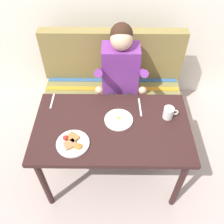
{
  "coord_description": "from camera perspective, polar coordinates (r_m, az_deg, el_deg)",
  "views": [
    {
      "loc": [
        0.01,
        -1.19,
        2.17
      ],
      "look_at": [
        0.0,
        0.15,
        0.72
      ],
      "focal_mm": 39.25,
      "sensor_mm": 36.0,
      "label": 1
    }
  ],
  "objects": [
    {
      "name": "person",
      "position": [
        2.29,
        1.99,
        8.46
      ],
      "size": [
        0.45,
        0.61,
        1.21
      ],
      "color": "#723084",
      "rests_on": "ground"
    },
    {
      "name": "fork",
      "position": [
        2.11,
        -13.74,
        2.51
      ],
      "size": [
        0.02,
        0.17,
        0.0
      ],
      "primitive_type": "cube",
      "rotation": [
        0.0,
        0.0,
        -0.01
      ],
      "color": "silver",
      "rests_on": "table"
    },
    {
      "name": "plate_breakfast",
      "position": [
        1.78,
        -9.19,
        -7.12
      ],
      "size": [
        0.24,
        0.24,
        0.05
      ],
      "color": "white",
      "rests_on": "table"
    },
    {
      "name": "couch",
      "position": [
        2.69,
        0.12,
        3.98
      ],
      "size": [
        1.44,
        0.56,
        1.0
      ],
      "color": "olive",
      "rests_on": "ground"
    },
    {
      "name": "ground_plane",
      "position": [
        2.48,
        -0.03,
        -13.98
      ],
      "size": [
        8.0,
        8.0,
        0.0
      ],
      "primitive_type": "plane",
      "color": "#B19D95"
    },
    {
      "name": "knife",
      "position": [
        2.01,
        6.53,
        1.16
      ],
      "size": [
        0.02,
        0.2,
        0.0
      ],
      "primitive_type": "cube",
      "rotation": [
        0.0,
        0.0,
        0.04
      ],
      "color": "silver",
      "rests_on": "table"
    },
    {
      "name": "table",
      "position": [
        1.94,
        -0.04,
        -4.72
      ],
      "size": [
        1.2,
        0.7,
        0.73
      ],
      "color": "black",
      "rests_on": "ground"
    },
    {
      "name": "plate_eggs",
      "position": [
        1.9,
        1.56,
        -1.78
      ],
      "size": [
        0.22,
        0.22,
        0.04
      ],
      "color": "white",
      "rests_on": "table"
    },
    {
      "name": "coffee_mug",
      "position": [
        1.94,
        13.06,
        -0.12
      ],
      "size": [
        0.12,
        0.08,
        0.1
      ],
      "color": "white",
      "rests_on": "table"
    }
  ]
}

